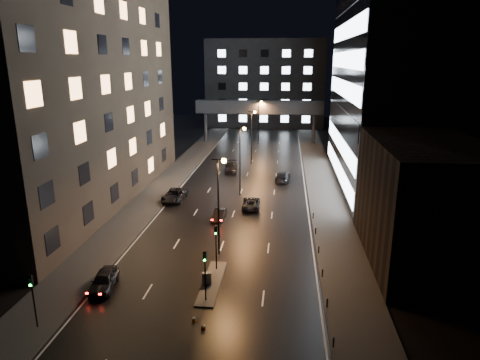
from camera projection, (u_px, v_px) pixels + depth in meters
The scene contains 26 objects.
ground at pixel (247, 174), 74.70m from camera, with size 160.00×160.00×0.00m, color black.
sidewalk_left at pixel (170, 179), 71.20m from camera, with size 5.00×110.00×0.15m, color #383533.
sidewalk_right at pixel (322, 184), 68.60m from camera, with size 5.00×110.00×0.15m, color #383533.
building_left at pixel (67, 54), 56.30m from camera, with size 15.00×48.00×40.00m, color #2D2319.
building_right_low at pixel (424, 203), 41.33m from camera, with size 10.00×18.00×12.00m, color black.
building_right_glass at pixel (417, 37), 62.16m from camera, with size 20.00×36.00×45.00m, color black.
building_far at pixel (265, 83), 126.80m from camera, with size 34.00×14.00×25.00m, color #333335.
skybridge at pixel (259, 108), 101.14m from camera, with size 30.00×3.00×10.00m.
median_island at pixel (212, 283), 38.29m from camera, with size 1.60×8.00×0.15m, color #383533.
traffic_signal_near at pixel (216, 240), 39.86m from camera, with size 0.28×0.34×4.40m.
traffic_signal_far at pixel (205, 268), 34.60m from camera, with size 0.28×0.34×4.40m.
traffic_signal_corner at pixel (33, 293), 31.08m from camera, with size 0.28×0.34×4.40m.
bollard_row at pixel (320, 261), 41.47m from camera, with size 0.12×25.12×0.90m.
streetlight_near at pixel (220, 194), 42.30m from camera, with size 1.45×0.50×10.15m.
streetlight_mid_a at pixel (241, 152), 61.44m from camera, with size 1.45×0.50×10.15m.
streetlight_mid_b at pixel (252, 130), 80.57m from camera, with size 1.45×0.50×10.15m.
streetlight_far at pixel (259, 117), 99.71m from camera, with size 1.45×0.50×10.15m.
car_away_a at pixel (104, 280), 37.24m from camera, with size 1.84×4.57×1.56m, color black.
car_away_b at pixel (219, 215), 53.41m from camera, with size 1.35×3.88×1.28m, color black.
car_away_c at pixel (174, 195), 60.58m from camera, with size 2.66×5.78×1.61m, color black.
car_away_d at pixel (231, 167), 76.29m from camera, with size 2.24×5.50×1.60m, color black.
car_toward_a at pixel (251, 203), 57.67m from camera, with size 2.31×5.02×1.39m, color black.
car_toward_b at pixel (283, 176), 70.44m from camera, with size 2.16×5.32×1.54m, color black.
utility_cabinet at pixel (207, 278), 37.76m from camera, with size 0.77×0.49×1.11m, color #4A4A4C.
cone_a at pixel (194, 319), 32.67m from camera, with size 0.35×0.35×0.46m, color orange.
cone_b at pixel (203, 326), 31.71m from camera, with size 0.39×0.39×0.49m, color #E0520B.
Camera 1 is at (6.51, -31.88, 19.34)m, focal length 32.00 mm.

